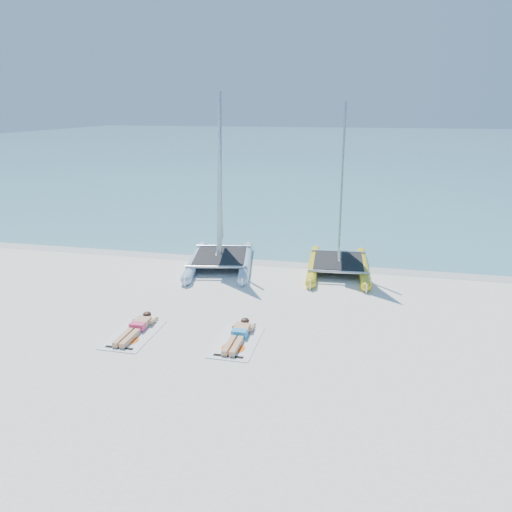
{
  "coord_description": "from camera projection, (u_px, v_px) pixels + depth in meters",
  "views": [
    {
      "loc": [
        2.77,
        -11.63,
        5.46
      ],
      "look_at": [
        -0.13,
        1.2,
        1.47
      ],
      "focal_mm": 35.0,
      "sensor_mm": 36.0,
      "label": 1
    }
  ],
  "objects": [
    {
      "name": "catamaran_blue",
      "position": [
        220.0,
        215.0,
        17.19
      ],
      "size": [
        2.97,
        4.81,
        6.12
      ],
      "rotation": [
        0.0,
        0.0,
        0.19
      ],
      "color": "silver",
      "rests_on": "ground"
    },
    {
      "name": "catamaran_yellow",
      "position": [
        340.0,
        216.0,
        17.0
      ],
      "size": [
        2.3,
        4.59,
        5.77
      ],
      "rotation": [
        0.0,
        0.0,
        0.07
      ],
      "color": "yellow",
      "rests_on": "ground"
    },
    {
      "name": "towel_a",
      "position": [
        134.0,
        334.0,
        12.35
      ],
      "size": [
        1.0,
        1.85,
        0.02
      ],
      "primitive_type": "cube",
      "color": "white",
      "rests_on": "ground"
    },
    {
      "name": "ground",
      "position": [
        251.0,
        323.0,
        13.02
      ],
      "size": [
        140.0,
        140.0,
        0.0
      ],
      "primitive_type": "plane",
      "color": "white",
      "rests_on": "ground"
    },
    {
      "name": "sea",
      "position": [
        351.0,
        145.0,
        71.82
      ],
      "size": [
        140.0,
        115.0,
        0.01
      ],
      "primitive_type": "cube",
      "color": "#6DAFB6",
      "rests_on": "ground"
    },
    {
      "name": "wet_sand_strip",
      "position": [
        285.0,
        261.0,
        18.15
      ],
      "size": [
        140.0,
        1.4,
        0.01
      ],
      "primitive_type": "cube",
      "color": "beige",
      "rests_on": "ground"
    },
    {
      "name": "sunbather_b",
      "position": [
        239.0,
        334.0,
        12.11
      ],
      "size": [
        0.37,
        1.73,
        0.26
      ],
      "color": "tan",
      "rests_on": "towel_b"
    },
    {
      "name": "towel_b",
      "position": [
        237.0,
        342.0,
        11.96
      ],
      "size": [
        1.0,
        1.85,
        0.02
      ],
      "primitive_type": "cube",
      "color": "white",
      "rests_on": "ground"
    },
    {
      "name": "sunbather_a",
      "position": [
        137.0,
        327.0,
        12.5
      ],
      "size": [
        0.37,
        1.73,
        0.26
      ],
      "color": "tan",
      "rests_on": "towel_a"
    }
  ]
}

